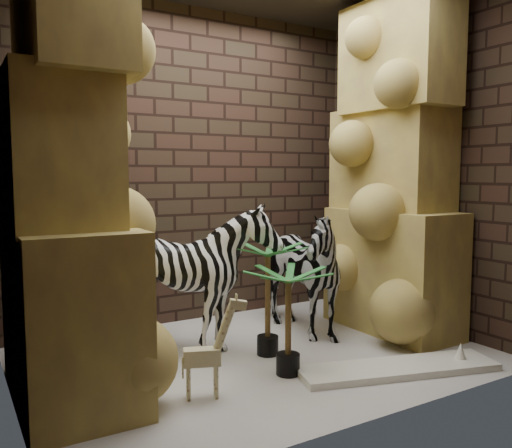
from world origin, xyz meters
TOP-DOWN VIEW (x-y plane):
  - floor at (0.00, 0.00)m, footprint 3.50×3.50m
  - wall_back at (0.00, 1.25)m, footprint 3.50×0.00m
  - wall_front at (0.00, -1.25)m, footprint 3.50×0.00m
  - wall_left at (-1.75, 0.00)m, footprint 0.00×3.00m
  - wall_right at (1.75, 0.00)m, footprint 0.00×3.00m
  - rock_pillar_left at (-1.40, 0.00)m, footprint 0.68×1.30m
  - rock_pillar_right at (1.42, 0.00)m, footprint 0.58×1.25m
  - zebra_right at (0.59, 0.37)m, footprint 0.60×1.11m
  - zebra_left at (-0.36, 0.35)m, footprint 1.04×1.26m
  - giraffe_toy at (-0.70, -0.47)m, footprint 0.37×0.23m
  - palm_front at (0.09, 0.00)m, footprint 0.36×0.36m
  - palm_back at (-0.01, -0.42)m, footprint 0.36×0.36m
  - surfboard at (0.71, -0.79)m, footprint 1.52×0.76m

SIDE VIEW (x-z plane):
  - floor at x=0.00m, z-range 0.00..0.00m
  - surfboard at x=0.71m, z-range 0.00..0.05m
  - giraffe_toy at x=-0.70m, z-range 0.00..0.68m
  - palm_back at x=-0.01m, z-range 0.00..0.78m
  - palm_front at x=0.09m, z-range 0.00..0.90m
  - zebra_left at x=-0.36m, z-range 0.00..1.09m
  - zebra_right at x=0.59m, z-range 0.00..1.31m
  - wall_back at x=0.00m, z-range -0.25..3.25m
  - wall_front at x=0.00m, z-range -0.25..3.25m
  - wall_left at x=-1.75m, z-range 0.00..3.00m
  - wall_right at x=1.75m, z-range 0.00..3.00m
  - rock_pillar_left at x=-1.40m, z-range 0.00..3.00m
  - rock_pillar_right at x=1.42m, z-range 0.00..3.00m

